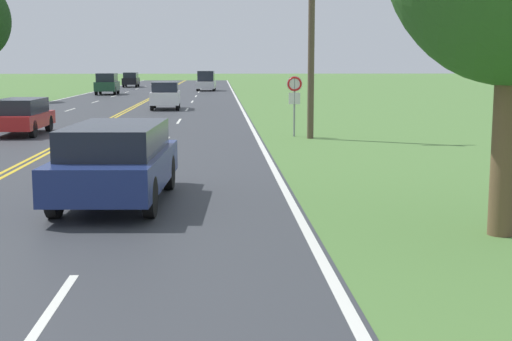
# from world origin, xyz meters

# --- Properties ---
(traffic_sign) EXTENTS (0.60, 0.10, 2.32)m
(traffic_sign) POSITION_xyz_m (8.36, 27.01, 1.74)
(traffic_sign) COLOR gray
(traffic_sign) RESTS_ON ground
(utility_pole_midground) EXTENTS (1.80, 0.24, 7.78)m
(utility_pole_midground) POSITION_xyz_m (8.89, 26.28, 4.04)
(utility_pole_midground) COLOR brown
(utility_pole_midground) RESTS_ON ground
(car_dark_blue_suv_approaching) EXTENTS (2.16, 4.90, 1.58)m
(car_dark_blue_suv_approaching) POSITION_xyz_m (3.40, 14.10, 0.87)
(car_dark_blue_suv_approaching) COLOR black
(car_dark_blue_suv_approaching) RESTS_ON ground
(car_red_hatchback_mid_near) EXTENTS (1.73, 4.15, 1.42)m
(car_red_hatchback_mid_near) POSITION_xyz_m (-2.32, 28.28, 0.77)
(car_red_hatchback_mid_near) COLOR black
(car_red_hatchback_mid_near) RESTS_ON ground
(car_white_suv_mid_far) EXTENTS (1.83, 3.97, 1.68)m
(car_white_suv_mid_far) POSITION_xyz_m (2.21, 43.78, 0.90)
(car_white_suv_mid_far) COLOR black
(car_white_suv_mid_far) RESTS_ON ground
(car_dark_green_suv_receding) EXTENTS (1.93, 4.18, 1.92)m
(car_dark_green_suv_receding) POSITION_xyz_m (-4.59, 65.20, 1.01)
(car_dark_green_suv_receding) COLOR black
(car_dark_green_suv_receding) RESTS_ON ground
(car_silver_van_distant) EXTENTS (1.99, 4.26, 2.04)m
(car_silver_van_distant) POSITION_xyz_m (4.21, 73.74, 1.03)
(car_silver_van_distant) COLOR black
(car_silver_van_distant) RESTS_ON ground
(car_black_suv_horizon) EXTENTS (1.81, 4.73, 1.74)m
(car_black_suv_horizon) POSITION_xyz_m (-4.94, 85.93, 0.93)
(car_black_suv_horizon) COLOR black
(car_black_suv_horizon) RESTS_ON ground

